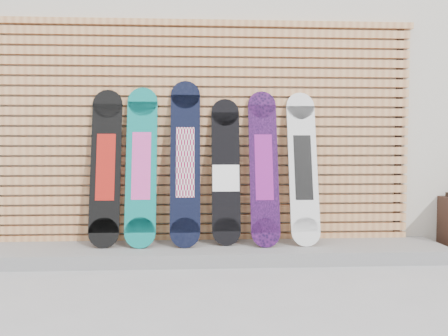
{
  "coord_description": "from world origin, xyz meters",
  "views": [
    {
      "loc": [
        -0.15,
        -3.38,
        1.07
      ],
      "look_at": [
        0.07,
        0.75,
        0.85
      ],
      "focal_mm": 35.0,
      "sensor_mm": 36.0,
      "label": 1
    }
  ],
  "objects": [
    {
      "name": "snowboard_2",
      "position": [
        -0.3,
        0.76,
        0.91
      ],
      "size": [
        0.28,
        0.36,
        1.58
      ],
      "color": "black",
      "rests_on": "concrete_step"
    },
    {
      "name": "snowboard_3",
      "position": [
        0.09,
        0.8,
        0.81
      ],
      "size": [
        0.27,
        0.29,
        1.4
      ],
      "color": "black",
      "rests_on": "concrete_step"
    },
    {
      "name": "snowboard_0",
      "position": [
        -1.05,
        0.78,
        0.86
      ],
      "size": [
        0.28,
        0.33,
        1.49
      ],
      "color": "black",
      "rests_on": "concrete_step"
    },
    {
      "name": "slat_wall",
      "position": [
        -0.15,
        0.97,
        1.21
      ],
      "size": [
        4.26,
        0.08,
        2.29
      ],
      "color": "tan",
      "rests_on": "ground"
    },
    {
      "name": "concrete_step",
      "position": [
        -0.15,
        0.68,
        0.06
      ],
      "size": [
        4.6,
        0.7,
        0.12
      ],
      "primitive_type": "cube",
      "color": "gray",
      "rests_on": "ground"
    },
    {
      "name": "building",
      "position": [
        0.5,
        3.5,
        1.8
      ],
      "size": [
        12.0,
        5.0,
        3.6
      ],
      "primitive_type": "cube",
      "color": "beige",
      "rests_on": "ground"
    },
    {
      "name": "snowboard_1",
      "position": [
        -0.71,
        0.77,
        0.87
      ],
      "size": [
        0.29,
        0.36,
        1.51
      ],
      "color": "#0C7670",
      "rests_on": "concrete_step"
    },
    {
      "name": "snowboard_4",
      "position": [
        0.45,
        0.75,
        0.86
      ],
      "size": [
        0.27,
        0.39,
        1.48
      ],
      "color": "black",
      "rests_on": "concrete_step"
    },
    {
      "name": "ground",
      "position": [
        0.0,
        0.0,
        0.0
      ],
      "size": [
        80.0,
        80.0,
        0.0
      ],
      "primitive_type": "plane",
      "color": "#9A9A9C",
      "rests_on": "ground"
    },
    {
      "name": "snowboard_5",
      "position": [
        0.83,
        0.76,
        0.85
      ],
      "size": [
        0.28,
        0.36,
        1.47
      ],
      "color": "silver",
      "rests_on": "concrete_step"
    }
  ]
}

